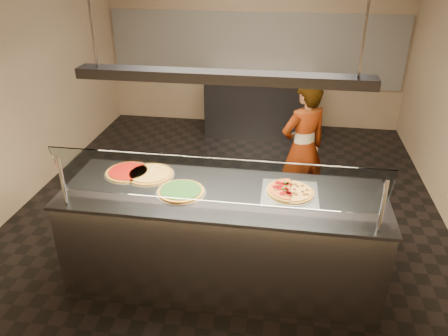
% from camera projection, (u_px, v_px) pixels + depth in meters
% --- Properties ---
extents(ground, '(5.00, 6.00, 0.02)m').
position_uv_depth(ground, '(228.00, 211.00, 5.26)').
color(ground, black).
rests_on(ground, ground).
extents(wall_back, '(5.00, 0.02, 3.00)m').
position_uv_depth(wall_back, '(255.00, 37.00, 7.22)').
color(wall_back, tan).
rests_on(wall_back, ground).
extents(wall_front, '(5.00, 0.02, 3.00)m').
position_uv_depth(wall_front, '(129.00, 287.00, 1.92)').
color(wall_front, tan).
rests_on(wall_front, ground).
extents(wall_left, '(0.02, 6.00, 3.00)m').
position_uv_depth(wall_left, '(9.00, 79.00, 4.92)').
color(wall_left, tan).
rests_on(wall_left, ground).
extents(tile_band, '(4.90, 0.02, 1.20)m').
position_uv_depth(tile_band, '(255.00, 49.00, 7.28)').
color(tile_band, silver).
rests_on(tile_band, wall_back).
extents(serving_counter, '(2.82, 0.94, 0.93)m').
position_uv_depth(serving_counter, '(223.00, 236.00, 4.00)').
color(serving_counter, '#B7B7BC').
rests_on(serving_counter, ground).
extents(sneeze_guard, '(2.58, 0.18, 0.54)m').
position_uv_depth(sneeze_guard, '(215.00, 181.00, 3.35)').
color(sneeze_guard, '#B7B7BC').
rests_on(sneeze_guard, serving_counter).
extents(perforated_tray, '(0.49, 0.49, 0.01)m').
position_uv_depth(perforated_tray, '(290.00, 193.00, 3.77)').
color(perforated_tray, silver).
rests_on(perforated_tray, serving_counter).
extents(half_pizza_pepperoni, '(0.23, 0.40, 0.05)m').
position_uv_depth(half_pizza_pepperoni, '(279.00, 189.00, 3.77)').
color(half_pizza_pepperoni, '#8C5D1F').
rests_on(half_pizza_pepperoni, perforated_tray).
extents(half_pizza_sausage, '(0.21, 0.40, 0.04)m').
position_uv_depth(half_pizza_sausage, '(301.00, 192.00, 3.75)').
color(half_pizza_sausage, '#8C5D1F').
rests_on(half_pizza_sausage, perforated_tray).
extents(pizza_spinach, '(0.44, 0.44, 0.03)m').
position_uv_depth(pizza_spinach, '(181.00, 191.00, 3.78)').
color(pizza_spinach, silver).
rests_on(pizza_spinach, serving_counter).
extents(pizza_cheese, '(0.46, 0.46, 0.03)m').
position_uv_depth(pizza_cheese, '(150.00, 174.00, 4.07)').
color(pizza_cheese, silver).
rests_on(pizza_cheese, serving_counter).
extents(pizza_tomato, '(0.45, 0.45, 0.03)m').
position_uv_depth(pizza_tomato, '(128.00, 172.00, 4.10)').
color(pizza_tomato, silver).
rests_on(pizza_tomato, serving_counter).
extents(pizza_spatula, '(0.17, 0.23, 0.02)m').
position_uv_depth(pizza_spatula, '(155.00, 171.00, 4.09)').
color(pizza_spatula, '#B7B7BC').
rests_on(pizza_spatula, pizza_spinach).
extents(prep_table, '(1.75, 0.74, 0.93)m').
position_uv_depth(prep_table, '(259.00, 106.00, 7.27)').
color(prep_table, '#3A3A40').
rests_on(prep_table, ground).
extents(worker, '(0.69, 0.64, 1.58)m').
position_uv_depth(worker, '(303.00, 148.00, 4.95)').
color(worker, '#282530').
rests_on(worker, ground).
extents(heat_lamp_housing, '(2.30, 0.18, 0.08)m').
position_uv_depth(heat_lamp_housing, '(222.00, 77.00, 3.32)').
color(heat_lamp_housing, '#3A3A40').
rests_on(heat_lamp_housing, ceiling).
extents(lamp_rod_right, '(0.02, 0.02, 1.01)m').
position_uv_depth(lamp_rod_right, '(369.00, 3.00, 2.94)').
color(lamp_rod_right, '#B7B7BC').
rests_on(lamp_rod_right, ceiling).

